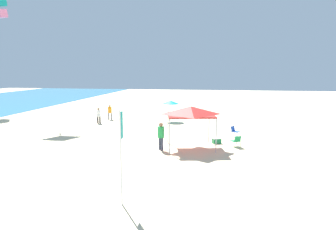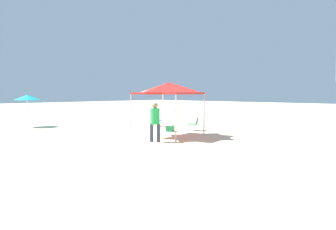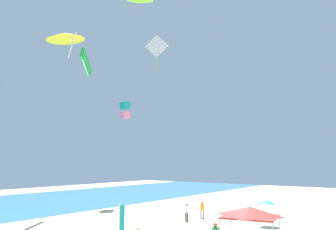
% 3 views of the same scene
% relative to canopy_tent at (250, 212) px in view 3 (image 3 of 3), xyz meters
% --- Properties ---
extents(canopy_tent, '(3.38, 3.63, 2.95)m').
position_rel_canopy_tent_xyz_m(canopy_tent, '(0.00, 0.00, 0.00)').
color(canopy_tent, '#B7B7BC').
rests_on(canopy_tent, ground).
extents(beach_umbrella, '(1.76, 1.76, 2.23)m').
position_rel_canopy_tent_xyz_m(beach_umbrella, '(10.59, 3.05, -0.57)').
color(beach_umbrella, silver).
rests_on(beach_umbrella, ground).
extents(person_watching_sky, '(0.40, 0.44, 1.66)m').
position_rel_canopy_tent_xyz_m(person_watching_sky, '(10.56, 9.83, -1.63)').
color(person_watching_sky, slate).
rests_on(person_watching_sky, ground).
extents(person_by_tent, '(0.38, 0.42, 1.61)m').
position_rel_canopy_tent_xyz_m(person_by_tent, '(8.12, 10.12, -1.66)').
color(person_by_tent, black).
rests_on(person_by_tent, ground).
extents(kite_delta_yellow, '(5.11, 5.05, 3.78)m').
position_rel_canopy_tent_xyz_m(kite_delta_yellow, '(2.59, 23.28, 17.61)').
color(kite_delta_yellow, yellow).
extents(kite_box_teal, '(1.56, 1.46, 2.62)m').
position_rel_canopy_tent_xyz_m(kite_box_teal, '(15.66, 26.20, 10.77)').
color(kite_box_teal, teal).
extents(kite_parafoil_green, '(4.29, 3.05, 2.98)m').
position_rel_canopy_tent_xyz_m(kite_parafoil_green, '(8.38, 26.59, 16.37)').
color(kite_parafoil_green, green).
extents(kite_diamond_white, '(1.70, 2.88, 4.70)m').
position_rel_canopy_tent_xyz_m(kite_diamond_white, '(14.23, 18.99, 18.67)').
color(kite_diamond_white, white).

